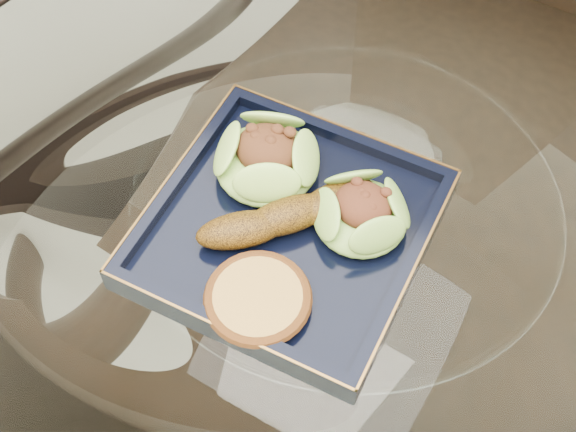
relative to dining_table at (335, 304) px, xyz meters
The scene contains 7 objects.
dining_table is the anchor object (origin of this frame).
dining_chair 0.38m from the dining_table, 90.59° to the left, with size 0.43×0.43×1.00m.
navy_plate 0.18m from the dining_table, 143.89° to the right, with size 0.27×0.27×0.02m, color black.
lettuce_wrap_left 0.23m from the dining_table, behind, with size 0.11×0.11×0.04m, color #588D28.
lettuce_wrap_right 0.20m from the dining_table, 17.09° to the left, with size 0.09×0.09×0.03m, color #5A8B28.
roasted_plantain 0.21m from the dining_table, 146.56° to the right, with size 0.18×0.04×0.03m, color #603C0A.
crumb_patty 0.23m from the dining_table, 103.05° to the right, with size 0.09×0.09×0.02m, color #B5843C.
Camera 1 is at (0.17, -0.41, 1.47)m, focal length 50.00 mm.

